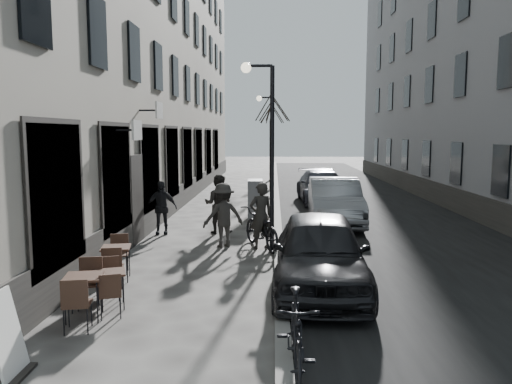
# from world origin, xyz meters

# --- Properties ---
(ground) EXTENTS (120.00, 120.00, 0.00)m
(ground) POSITION_xyz_m (0.00, 0.00, 0.00)
(ground) COLOR #3C3936
(ground) RESTS_ON ground
(road) EXTENTS (7.30, 60.00, 0.00)m
(road) POSITION_xyz_m (3.85, 16.00, 0.00)
(road) COLOR black
(road) RESTS_ON ground
(kerb) EXTENTS (0.25, 60.00, 0.12)m
(kerb) POSITION_xyz_m (0.20, 16.00, 0.06)
(kerb) COLOR slate
(kerb) RESTS_ON ground
(building_left) EXTENTS (4.00, 35.00, 16.00)m
(building_left) POSITION_xyz_m (-6.00, 16.50, 8.00)
(building_left) COLOR gray
(building_left) RESTS_ON ground
(building_right) EXTENTS (4.00, 35.00, 16.00)m
(building_right) POSITION_xyz_m (9.50, 16.50, 8.00)
(building_right) COLOR gray
(building_right) RESTS_ON ground
(streetlamp_near) EXTENTS (0.90, 0.28, 5.09)m
(streetlamp_near) POSITION_xyz_m (-0.17, 6.00, 3.16)
(streetlamp_near) COLOR black
(streetlamp_near) RESTS_ON ground
(streetlamp_far) EXTENTS (0.90, 0.28, 5.09)m
(streetlamp_far) POSITION_xyz_m (-0.17, 18.00, 3.16)
(streetlamp_far) COLOR black
(streetlamp_far) RESTS_ON ground
(tree_near) EXTENTS (2.40, 2.40, 5.70)m
(tree_near) POSITION_xyz_m (-0.10, 21.00, 4.66)
(tree_near) COLOR black
(tree_near) RESTS_ON ground
(tree_far) EXTENTS (2.40, 2.40, 5.70)m
(tree_far) POSITION_xyz_m (-0.10, 27.00, 4.66)
(tree_far) COLOR black
(tree_far) RESTS_ON ground
(bistro_set_a) EXTENTS (0.73, 1.59, 0.91)m
(bistro_set_a) POSITION_xyz_m (-3.25, 0.78, 0.47)
(bistro_set_a) COLOR #301D15
(bistro_set_a) RESTS_ON ground
(bistro_set_b) EXTENTS (0.80, 1.41, 0.81)m
(bistro_set_b) POSITION_xyz_m (-2.98, 1.36, 0.42)
(bistro_set_b) COLOR #301D15
(bistro_set_b) RESTS_ON ground
(bistro_set_c) EXTENTS (0.72, 1.55, 0.89)m
(bistro_set_c) POSITION_xyz_m (-3.41, 3.09, 0.46)
(bistro_set_c) COLOR #301D15
(bistro_set_c) RESTS_ON ground
(sign_board) EXTENTS (0.40, 0.68, 1.15)m
(sign_board) POSITION_xyz_m (-3.47, -1.32, 0.47)
(sign_board) COLOR black
(sign_board) RESTS_ON ground
(utility_cabinet) EXTENTS (0.61, 1.03, 1.51)m
(utility_cabinet) POSITION_xyz_m (-0.64, 10.76, 0.75)
(utility_cabinet) COLOR slate
(utility_cabinet) RESTS_ON ground
(bicycle) EXTENTS (1.60, 2.28, 1.14)m
(bicycle) POSITION_xyz_m (-0.30, 6.25, 0.57)
(bicycle) COLOR black
(bicycle) RESTS_ON ground
(cyclist_rider) EXTENTS (0.80, 0.69, 1.86)m
(cyclist_rider) POSITION_xyz_m (-0.30, 6.25, 0.93)
(cyclist_rider) COLOR #262421
(cyclist_rider) RESTS_ON ground
(pedestrian_near) EXTENTS (0.99, 0.80, 1.90)m
(pedestrian_near) POSITION_xyz_m (-1.73, 8.33, 0.95)
(pedestrian_near) COLOR black
(pedestrian_near) RESTS_ON ground
(pedestrian_mid) EXTENTS (1.35, 1.10, 1.82)m
(pedestrian_mid) POSITION_xyz_m (-1.38, 6.39, 0.91)
(pedestrian_mid) COLOR #2D2A27
(pedestrian_mid) RESTS_ON ground
(pedestrian_far) EXTENTS (1.05, 0.55, 1.72)m
(pedestrian_far) POSITION_xyz_m (-3.54, 8.09, 0.86)
(pedestrian_far) COLOR black
(pedestrian_far) RESTS_ON ground
(car_near) EXTENTS (2.08, 4.74, 1.59)m
(car_near) POSITION_xyz_m (1.00, 2.57, 0.79)
(car_near) COLOR black
(car_near) RESTS_ON ground
(car_mid) EXTENTS (1.87, 4.97, 1.62)m
(car_mid) POSITION_xyz_m (2.21, 10.08, 0.81)
(car_mid) COLOR gray
(car_mid) RESTS_ON ground
(car_far) EXTENTS (2.31, 5.20, 1.48)m
(car_far) POSITION_xyz_m (2.30, 15.59, 0.74)
(car_far) COLOR #34353E
(car_far) RESTS_ON ground
(moped) EXTENTS (0.54, 1.88, 1.13)m
(moped) POSITION_xyz_m (0.35, -1.20, 0.56)
(moped) COLOR black
(moped) RESTS_ON ground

